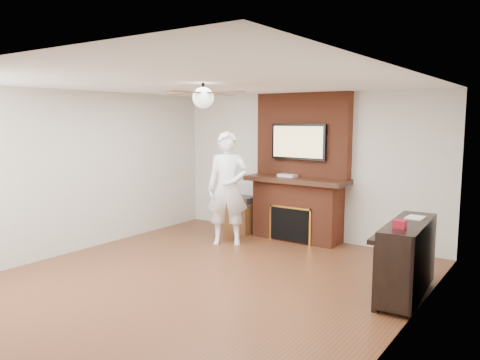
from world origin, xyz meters
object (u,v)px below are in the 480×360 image
Objects in this scene: fireplace at (299,182)px; piano at (407,257)px; person at (228,188)px; side_table at (244,215)px.

piano is (2.28, -1.66, -0.52)m from fireplace.
fireplace is 1.34× the size of person.
side_table is 3.74m from piano.
fireplace is 3.90× the size of side_table.
fireplace reaches higher than person.
person reaches higher than piano.
fireplace reaches higher than piano.
side_table is at bearing -176.51° from fireplace.
piano is at bearing -42.95° from person.
person is at bearing -64.80° from side_table.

